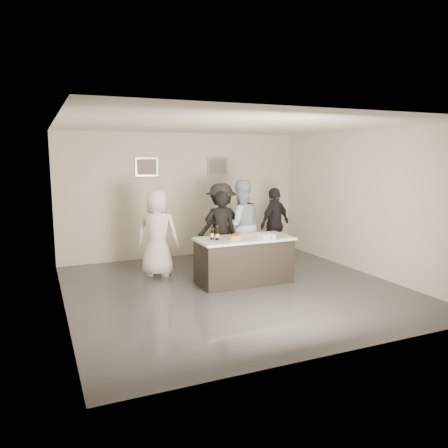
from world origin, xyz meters
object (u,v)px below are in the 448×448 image
at_px(cake, 235,237).
at_px(person_guest_back, 221,224).
at_px(beer_bottle_b, 217,233).
at_px(person_main_blue, 241,226).
at_px(person_guest_left, 157,233).
at_px(beer_bottle_a, 212,233).
at_px(person_guest_right, 275,224).
at_px(bar_counter, 244,260).
at_px(person_main_black, 221,233).

xyz_separation_m(cake, person_guest_back, (0.42, 1.64, -0.01)).
bearing_deg(beer_bottle_b, person_main_blue, 44.88).
relative_size(person_main_blue, person_guest_left, 1.10).
distance_m(beer_bottle_b, person_guest_left, 1.49).
bearing_deg(person_main_blue, beer_bottle_b, 49.31).
bearing_deg(beer_bottle_a, cake, -21.49).
bearing_deg(cake, beer_bottle_a, 158.51).
bearing_deg(cake, person_guest_right, 41.39).
height_order(person_guest_left, person_guest_right, person_guest_left).
bearing_deg(person_main_blue, person_guest_back, -70.76).
distance_m(person_guest_left, person_guest_right, 2.93).
relative_size(bar_counter, person_guest_back, 1.00).
xyz_separation_m(cake, person_guest_right, (1.77, 1.56, -0.08)).
relative_size(beer_bottle_a, person_guest_left, 0.15).
xyz_separation_m(bar_counter, person_guest_right, (1.52, 1.45, 0.41)).
bearing_deg(beer_bottle_b, person_guest_back, 64.54).
xyz_separation_m(cake, beer_bottle_b, (-0.33, 0.06, 0.09)).
bearing_deg(cake, person_main_black, 86.12).
relative_size(bar_counter, beer_bottle_a, 7.15).
bearing_deg(bar_counter, person_guest_right, 43.69).
xyz_separation_m(person_main_blue, person_guest_left, (-1.75, 0.31, -0.09)).
relative_size(bar_counter, beer_bottle_b, 7.15).
bearing_deg(person_main_black, person_guest_back, -98.66).
height_order(person_main_blue, person_guest_left, person_main_blue).
distance_m(bar_counter, beer_bottle_b, 0.82).
distance_m(beer_bottle_a, person_main_black, 0.82).
bearing_deg(person_main_blue, person_main_black, 21.22).
height_order(person_guest_left, person_guest_back, person_guest_back).
xyz_separation_m(person_guest_left, person_guest_back, (1.57, 0.35, 0.03)).
xyz_separation_m(bar_counter, person_guest_back, (0.17, 1.54, 0.48)).
bearing_deg(person_guest_left, cake, 163.26).
height_order(beer_bottle_a, person_main_black, person_main_black).
bearing_deg(person_guest_right, person_main_blue, 2.46).
relative_size(person_main_black, person_guest_left, 0.98).
height_order(beer_bottle_b, person_main_black, person_main_black).
distance_m(person_main_blue, person_guest_back, 0.68).
distance_m(beer_bottle_a, person_guest_right, 2.59).
bearing_deg(person_main_blue, beer_bottle_a, 44.20).
relative_size(beer_bottle_b, person_main_black, 0.15).
bearing_deg(bar_counter, person_guest_back, 83.54).
height_order(bar_counter, person_guest_right, person_guest_right).
bearing_deg(beer_bottle_b, beer_bottle_a, 124.06).
distance_m(beer_bottle_a, person_guest_left, 1.37).
bearing_deg(beer_bottle_a, beer_bottle_b, -55.94).
xyz_separation_m(beer_bottle_b, person_guest_back, (0.75, 1.58, -0.10)).
distance_m(bar_counter, beer_bottle_a, 0.87).
height_order(bar_counter, beer_bottle_a, beer_bottle_a).
bearing_deg(bar_counter, beer_bottle_b, -175.54).
relative_size(person_main_blue, person_guest_back, 1.06).
height_order(person_main_black, person_guest_right, person_main_black).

